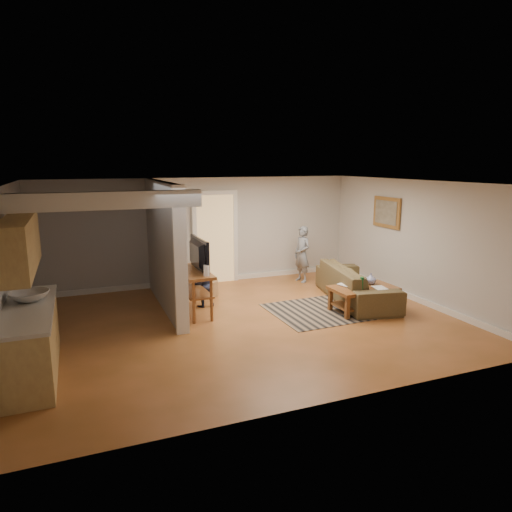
# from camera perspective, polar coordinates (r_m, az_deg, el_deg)

# --- Properties ---
(ground) EXTENTS (7.50, 7.50, 0.00)m
(ground) POSITION_cam_1_polar(r_m,az_deg,el_deg) (8.35, -1.15, -8.29)
(ground) COLOR brown
(ground) RESTS_ON ground
(room_shell) EXTENTS (7.54, 6.02, 2.52)m
(room_shell) POSITION_cam_1_polar(r_m,az_deg,el_deg) (8.08, -9.35, 1.58)
(room_shell) COLOR beige
(room_shell) RESTS_ON ground
(area_rug) EXTENTS (2.36, 1.75, 0.01)m
(area_rug) POSITION_cam_1_polar(r_m,az_deg,el_deg) (9.14, 9.20, -6.62)
(area_rug) COLOR black
(area_rug) RESTS_ON ground
(sofa) EXTENTS (1.43, 2.61, 0.72)m
(sofa) POSITION_cam_1_polar(r_m,az_deg,el_deg) (9.86, 12.31, -5.41)
(sofa) COLOR #484424
(sofa) RESTS_ON ground
(coffee_table) EXTENTS (1.26, 0.75, 0.74)m
(coffee_table) POSITION_cam_1_polar(r_m,az_deg,el_deg) (9.09, 13.31, -4.41)
(coffee_table) COLOR brown
(coffee_table) RESTS_ON ground
(tv_console) EXTENTS (0.53, 1.34, 1.15)m
(tv_console) POSITION_cam_1_polar(r_m,az_deg,el_deg) (8.72, -7.72, -2.29)
(tv_console) COLOR brown
(tv_console) RESTS_ON ground
(speaker_left) EXTENTS (0.11, 0.11, 1.02)m
(speaker_left) POSITION_cam_1_polar(r_m,az_deg,el_deg) (9.04, -9.81, -3.52)
(speaker_left) COLOR black
(speaker_left) RESTS_ON ground
(speaker_right) EXTENTS (0.14, 0.14, 1.09)m
(speaker_right) POSITION_cam_1_polar(r_m,az_deg,el_deg) (10.43, -11.48, -1.35)
(speaker_right) COLOR black
(speaker_right) RESTS_ON ground
(toy_basket) EXTENTS (0.52, 0.52, 0.46)m
(toy_basket) POSITION_cam_1_polar(r_m,az_deg,el_deg) (9.97, -6.22, -3.88)
(toy_basket) COLOR olive
(toy_basket) RESTS_ON ground
(child) EXTENTS (0.41, 0.54, 1.35)m
(child) POSITION_cam_1_polar(r_m,az_deg,el_deg) (11.17, 5.71, -3.18)
(child) COLOR gray
(child) RESTS_ON ground
(toddler) EXTENTS (0.46, 0.37, 0.92)m
(toddler) POSITION_cam_1_polar(r_m,az_deg,el_deg) (9.30, -6.58, -6.26)
(toddler) COLOR #212A46
(toddler) RESTS_ON ground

